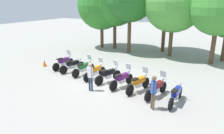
{
  "coord_description": "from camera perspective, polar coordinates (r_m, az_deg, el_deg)",
  "views": [
    {
      "loc": [
        6.55,
        -10.95,
        5.05
      ],
      "look_at": [
        0.0,
        0.5,
        0.9
      ],
      "focal_mm": 33.62,
      "sensor_mm": 36.0,
      "label": 1
    }
  ],
  "objects": [
    {
      "name": "motorcycle_8",
      "position": [
        11.27,
        17.01,
        -7.14
      ],
      "size": [
        0.62,
        2.19,
        0.99
      ],
      "rotation": [
        0.0,
        0.0,
        1.53
      ],
      "color": "black",
      "rests_on": "ground_plane"
    },
    {
      "name": "person_0",
      "position": [
        10.22,
        11.2,
        -6.15
      ],
      "size": [
        0.34,
        0.33,
        1.73
      ],
      "rotation": [
        0.0,
        0.0,
        3.95
      ],
      "color": "brown",
      "rests_on": "ground_plane"
    },
    {
      "name": "motorcycle_5",
      "position": [
        12.82,
        2.76,
        -3.27
      ],
      "size": [
        0.75,
        2.17,
        1.37
      ],
      "rotation": [
        0.0,
        0.0,
        1.37
      ],
      "color": "black",
      "rests_on": "ground_plane"
    },
    {
      "name": "tree_4",
      "position": [
        20.42,
        16.49,
        16.56
      ],
      "size": [
        5.44,
        5.44,
        7.7
      ],
      "color": "brown",
      "rests_on": "ground_plane"
    },
    {
      "name": "person_1",
      "position": [
        12.13,
        -5.91,
        -2.07
      ],
      "size": [
        0.4,
        0.24,
        1.72
      ],
      "rotation": [
        0.0,
        0.0,
        4.67
      ],
      "color": "#232D4C",
      "rests_on": "ground_plane"
    },
    {
      "name": "motorcycle_4",
      "position": [
        13.57,
        -0.92,
        -2.05
      ],
      "size": [
        0.86,
        2.12,
        1.37
      ],
      "rotation": [
        0.0,
        0.0,
        1.27
      ],
      "color": "black",
      "rests_on": "ground_plane"
    },
    {
      "name": "motorcycle_1",
      "position": [
        15.85,
        -10.66,
        0.49
      ],
      "size": [
        0.86,
        2.12,
        0.99
      ],
      "rotation": [
        0.0,
        0.0,
        1.27
      ],
      "color": "black",
      "rests_on": "ground_plane"
    },
    {
      "name": "motorcycle_7",
      "position": [
        11.79,
        12.03,
        -5.55
      ],
      "size": [
        0.76,
        2.16,
        1.37
      ],
      "rotation": [
        0.0,
        0.0,
        1.36
      ],
      "color": "black",
      "rests_on": "ground_plane"
    },
    {
      "name": "ground_plane",
      "position": [
        13.72,
        -1.04,
        -4.13
      ],
      "size": [
        80.0,
        80.0,
        0.0
      ],
      "primitive_type": "plane",
      "color": "#9E9B93"
    },
    {
      "name": "tree_0",
      "position": [
        23.63,
        -2.87,
        16.37
      ],
      "size": [
        5.21,
        5.21,
        7.22
      ],
      "color": "brown",
      "rests_on": "ground_plane"
    },
    {
      "name": "motorcycle_3",
      "position": [
        14.26,
        -4.6,
        -1.13
      ],
      "size": [
        0.64,
        2.19,
        1.37
      ],
      "rotation": [
        0.0,
        0.0,
        1.46
      ],
      "color": "black",
      "rests_on": "ground_plane"
    },
    {
      "name": "motorcycle_2",
      "position": [
        15.07,
        -7.66,
        -0.2
      ],
      "size": [
        0.65,
        2.19,
        1.37
      ],
      "rotation": [
        0.0,
        0.0,
        1.45
      ],
      "color": "black",
      "rests_on": "ground_plane"
    },
    {
      "name": "motorcycle_6",
      "position": [
        12.29,
        7.27,
        -4.32
      ],
      "size": [
        0.79,
        2.15,
        1.37
      ],
      "rotation": [
        0.0,
        0.0,
        1.33
      ],
      "color": "black",
      "rests_on": "ground_plane"
    },
    {
      "name": "tree_1",
      "position": [
        23.16,
        0.79,
        17.79
      ],
      "size": [
        5.53,
        5.53,
        7.95
      ],
      "color": "brown",
      "rests_on": "ground_plane"
    },
    {
      "name": "motorcycle_0",
      "position": [
        16.78,
        -13.03,
        1.33
      ],
      "size": [
        0.62,
        2.19,
        1.37
      ],
      "rotation": [
        0.0,
        0.0,
        1.52
      ],
      "color": "black",
      "rests_on": "ground_plane"
    },
    {
      "name": "tree_5",
      "position": [
        18.93,
        27.06,
        14.28
      ],
      "size": [
        4.48,
        4.48,
        6.85
      ],
      "color": "brown",
      "rests_on": "ground_plane"
    },
    {
      "name": "traffic_cone",
      "position": [
        17.8,
        -17.92,
        1.03
      ],
      "size": [
        0.32,
        0.32,
        0.55
      ],
      "primitive_type": "cone",
      "color": "orange",
      "rests_on": "ground_plane"
    }
  ]
}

